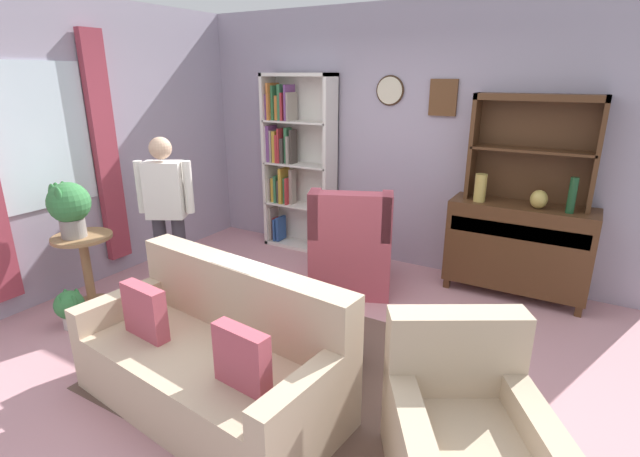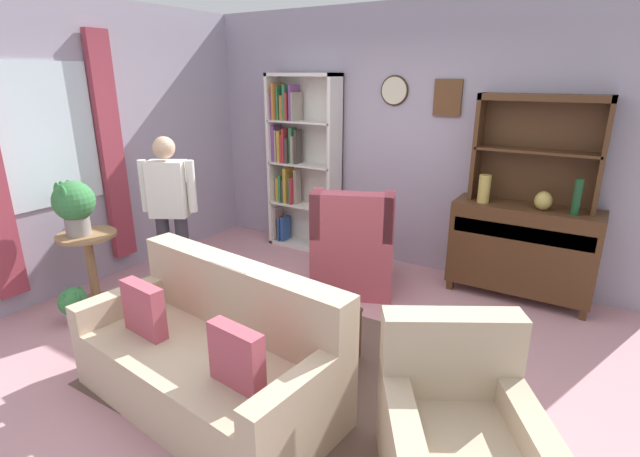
{
  "view_description": "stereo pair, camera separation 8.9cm",
  "coord_description": "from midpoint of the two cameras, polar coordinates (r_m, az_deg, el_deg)",
  "views": [
    {
      "loc": [
        1.84,
        -2.77,
        2.09
      ],
      "look_at": [
        0.1,
        0.2,
        0.95
      ],
      "focal_mm": 26.33,
      "sensor_mm": 36.0,
      "label": 1
    },
    {
      "loc": [
        1.92,
        -2.72,
        2.09
      ],
      "look_at": [
        0.1,
        0.2,
        0.95
      ],
      "focal_mm": 26.33,
      "sensor_mm": 36.0,
      "label": 2
    }
  ],
  "objects": [
    {
      "name": "sideboard",
      "position": [
        4.9,
        22.41,
        -1.95
      ],
      "size": [
        1.3,
        0.45,
        0.92
      ],
      "color": "#4C2D19",
      "rests_on": "ground_plane"
    },
    {
      "name": "book_stack",
      "position": [
        3.56,
        -5.38,
        -8.77
      ],
      "size": [
        0.21,
        0.16,
        0.11
      ],
      "color": "#337247",
      "rests_on": "coffee_table"
    },
    {
      "name": "bottle_wine",
      "position": [
        4.63,
        27.83,
        3.58
      ],
      "size": [
        0.07,
        0.07,
        0.32
      ],
      "primitive_type": "cylinder",
      "color": "#194223",
      "rests_on": "sideboard"
    },
    {
      "name": "plant_stand",
      "position": [
        4.86,
        -27.02,
        -3.76
      ],
      "size": [
        0.52,
        0.52,
        0.7
      ],
      "color": "#997047",
      "rests_on": "ground_plane"
    },
    {
      "name": "wingback_chair",
      "position": [
        4.7,
        3.21,
        -2.99
      ],
      "size": [
        1.03,
        1.04,
        1.05
      ],
      "color": "#B74C5B",
      "rests_on": "ground_plane"
    },
    {
      "name": "bookshelf",
      "position": [
        5.75,
        -3.66,
        8.11
      ],
      "size": [
        0.9,
        0.3,
        2.1
      ],
      "color": "silver",
      "rests_on": "ground_plane"
    },
    {
      "name": "coffee_table",
      "position": [
        3.59,
        -3.01,
        -10.58
      ],
      "size": [
        0.8,
        0.5,
        0.42
      ],
      "color": "#4C2D19",
      "rests_on": "ground_plane"
    },
    {
      "name": "wall_back",
      "position": [
        5.27,
        9.4,
        10.6
      ],
      "size": [
        5.0,
        0.09,
        2.8
      ],
      "color": "#A399AD",
      "rests_on": "ground_plane"
    },
    {
      "name": "area_rug",
      "position": [
        3.62,
        -3.49,
        -16.84
      ],
      "size": [
        2.56,
        1.97,
        0.01
      ],
      "primitive_type": "cube",
      "color": "brown",
      "rests_on": "ground_plane"
    },
    {
      "name": "potted_plant_large",
      "position": [
        4.7,
        -28.75,
        2.49
      ],
      "size": [
        0.36,
        0.36,
        0.5
      ],
      "color": "gray",
      "rests_on": "plant_stand"
    },
    {
      "name": "wall_left",
      "position": [
        5.2,
        -28.17,
        8.55
      ],
      "size": [
        0.16,
        4.2,
        2.8
      ],
      "color": "#A399AD",
      "rests_on": "ground_plane"
    },
    {
      "name": "person_reading",
      "position": [
        4.58,
        -18.67,
        2.37
      ],
      "size": [
        0.49,
        0.34,
        1.56
      ],
      "color": "#38333D",
      "rests_on": "ground_plane"
    },
    {
      "name": "couch_floral",
      "position": [
        3.26,
        -13.51,
        -15.3
      ],
      "size": [
        1.88,
        1.04,
        0.9
      ],
      "color": "#C6AD8E",
      "rests_on": "ground_plane"
    },
    {
      "name": "armchair_floral",
      "position": [
        2.76,
        16.03,
        -23.16
      ],
      "size": [
        1.04,
        1.05,
        0.88
      ],
      "color": "#C6AD8E",
      "rests_on": "ground_plane"
    },
    {
      "name": "vase_tall",
      "position": [
        4.73,
        18.4,
        4.72
      ],
      "size": [
        0.11,
        0.11,
        0.26
      ],
      "primitive_type": "cylinder",
      "color": "tan",
      "rests_on": "sideboard"
    },
    {
      "name": "vase_round",
      "position": [
        4.68,
        24.57,
        3.25
      ],
      "size": [
        0.15,
        0.15,
        0.17
      ],
      "primitive_type": "ellipsoid",
      "color": "tan",
      "rests_on": "sideboard"
    },
    {
      "name": "sideboard_hutch",
      "position": [
        4.77,
        24.15,
        10.38
      ],
      "size": [
        1.1,
        0.26,
        1.0
      ],
      "color": "#4C2D19",
      "rests_on": "sideboard"
    },
    {
      "name": "potted_plant_small",
      "position": [
        4.61,
        -28.63,
        -8.31
      ],
      "size": [
        0.24,
        0.24,
        0.34
      ],
      "color": "beige",
      "rests_on": "ground_plane"
    },
    {
      "name": "ground_plane",
      "position": [
        3.93,
        -3.48,
        -13.98
      ],
      "size": [
        5.4,
        4.6,
        0.02
      ],
      "primitive_type": "cube",
      "color": "#C68C93"
    }
  ]
}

